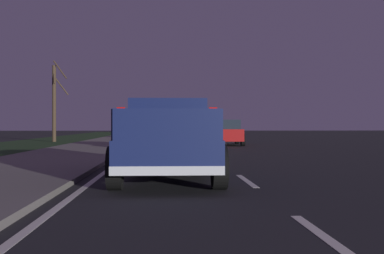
% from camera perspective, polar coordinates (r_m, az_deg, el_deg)
% --- Properties ---
extents(ground, '(144.00, 144.00, 0.00)m').
position_cam_1_polar(ground, '(27.27, 0.83, -2.34)').
color(ground, black).
extents(sidewalk_shoulder, '(108.00, 4.00, 0.12)m').
position_cam_1_polar(sidewalk_shoulder, '(27.50, -11.12, -2.20)').
color(sidewalk_shoulder, slate).
rests_on(sidewalk_shoulder, ground).
extents(grass_verge, '(108.00, 6.00, 0.01)m').
position_cam_1_polar(grass_verge, '(28.65, -21.08, -2.22)').
color(grass_verge, '#1E3819').
rests_on(grass_verge, ground).
extents(lane_markings, '(108.00, 3.54, 0.01)m').
position_cam_1_polar(lane_markings, '(29.18, -4.43, -2.16)').
color(lane_markings, silver).
rests_on(lane_markings, ground).
extents(pickup_truck, '(5.42, 2.29, 1.87)m').
position_cam_1_polar(pickup_truck, '(11.30, -2.90, -1.44)').
color(pickup_truck, '#141E4C').
rests_on(pickup_truck, ground).
extents(sedan_silver, '(4.42, 2.05, 1.54)m').
position_cam_1_polar(sedan_silver, '(36.59, 2.42, -0.44)').
color(sedan_silver, '#B2B5BA').
rests_on(sedan_silver, ground).
extents(sedan_tan, '(4.41, 2.04, 1.54)m').
position_cam_1_polar(sedan_tan, '(37.99, -2.65, -0.41)').
color(sedan_tan, '#9E845B').
rests_on(sedan_tan, ground).
extents(sedan_white, '(4.40, 2.02, 1.54)m').
position_cam_1_polar(sedan_white, '(22.97, -2.78, -0.87)').
color(sedan_white, silver).
rests_on(sedan_white, ground).
extents(sedan_red, '(4.45, 2.10, 1.54)m').
position_cam_1_polar(sedan_red, '(29.40, 3.97, -0.62)').
color(sedan_red, maroon).
rests_on(sedan_red, ground).
extents(bare_tree_far, '(1.11, 1.19, 5.91)m').
position_cam_1_polar(bare_tree_far, '(36.15, -16.04, 2.97)').
color(bare_tree_far, '#423323').
rests_on(bare_tree_far, ground).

